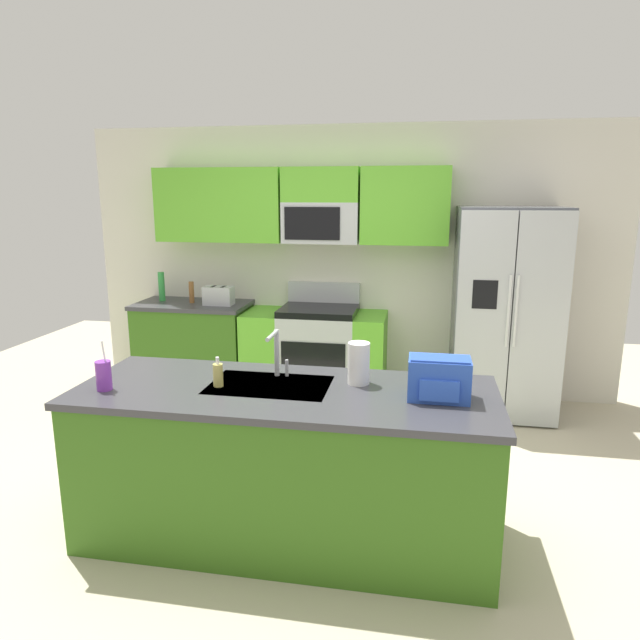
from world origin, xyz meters
TOP-DOWN VIEW (x-y plane):
  - ground_plane at (0.00, 0.00)m, footprint 9.00×9.00m
  - kitchen_wall_unit at (-0.14, 2.08)m, footprint 5.20×0.43m
  - back_counter at (-1.51, 1.80)m, footprint 1.11×0.63m
  - range_oven at (-0.27, 1.80)m, footprint 1.36×0.61m
  - refrigerator at (1.47, 1.73)m, footprint 0.90×0.76m
  - island_counter at (-0.00, -0.49)m, footprint 2.34×0.89m
  - toaster at (-1.21, 1.75)m, footprint 0.28×0.16m
  - pepper_mill at (-1.51, 1.80)m, footprint 0.05×0.05m
  - bottle_green at (-1.85, 1.84)m, footprint 0.06×0.06m
  - sink_faucet at (-0.10, -0.30)m, footprint 0.08×0.21m
  - drink_cup_purple at (-0.98, -0.69)m, footprint 0.08×0.08m
  - soap_dispenser at (-0.38, -0.52)m, footprint 0.06×0.06m
  - paper_towel_roll at (0.39, -0.33)m, footprint 0.12×0.12m
  - backpack at (0.83, -0.50)m, footprint 0.32×0.22m

SIDE VIEW (x-z plane):
  - ground_plane at x=0.00m, z-range 0.00..0.00m
  - range_oven at x=-0.27m, z-range -0.11..0.99m
  - back_counter at x=-1.51m, z-range 0.00..0.90m
  - island_counter at x=0.00m, z-range 0.00..0.90m
  - refrigerator at x=1.47m, z-range 0.00..1.85m
  - soap_dispenser at x=-0.38m, z-range 0.88..1.05m
  - drink_cup_purple at x=-0.98m, z-range 0.84..1.13m
  - toaster at x=-1.21m, z-range 0.90..1.08m
  - pepper_mill at x=-1.51m, z-range 0.90..1.11m
  - backpack at x=0.83m, z-range 0.90..1.13m
  - paper_towel_roll at x=0.39m, z-range 0.90..1.14m
  - bottle_green at x=-1.85m, z-range 0.90..1.19m
  - sink_faucet at x=-0.10m, z-range 0.93..1.21m
  - kitchen_wall_unit at x=-0.14m, z-range 0.17..2.77m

